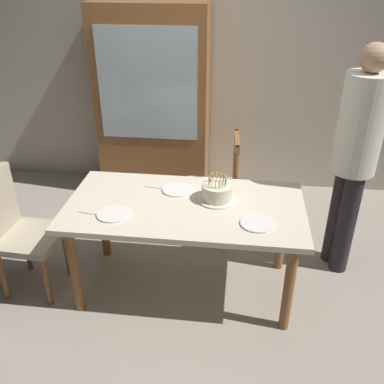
% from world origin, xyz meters
% --- Properties ---
extents(ground, '(6.40, 6.40, 0.00)m').
position_xyz_m(ground, '(0.00, 0.00, 0.00)').
color(ground, '#9E9384').
extents(back_wall, '(6.40, 0.10, 2.60)m').
position_xyz_m(back_wall, '(0.00, 1.85, 1.30)').
color(back_wall, beige).
rests_on(back_wall, ground).
extents(dining_table, '(1.65, 0.85, 0.74)m').
position_xyz_m(dining_table, '(0.00, 0.00, 0.65)').
color(dining_table, beige).
rests_on(dining_table, ground).
extents(birthday_cake, '(0.28, 0.28, 0.19)m').
position_xyz_m(birthday_cake, '(0.22, 0.09, 0.80)').
color(birthday_cake, silver).
rests_on(birthday_cake, dining_table).
extents(plate_near_celebrant, '(0.22, 0.22, 0.01)m').
position_xyz_m(plate_near_celebrant, '(-0.45, -0.19, 0.74)').
color(plate_near_celebrant, white).
rests_on(plate_near_celebrant, dining_table).
extents(plate_far_side, '(0.22, 0.22, 0.01)m').
position_xyz_m(plate_far_side, '(-0.08, 0.19, 0.74)').
color(plate_far_side, white).
rests_on(plate_far_side, dining_table).
extents(plate_near_guest, '(0.22, 0.22, 0.01)m').
position_xyz_m(plate_near_guest, '(0.50, -0.19, 0.74)').
color(plate_near_guest, white).
rests_on(plate_near_guest, dining_table).
extents(fork_near_celebrant, '(0.18, 0.04, 0.01)m').
position_xyz_m(fork_near_celebrant, '(-0.61, -0.20, 0.74)').
color(fork_near_celebrant, silver).
rests_on(fork_near_celebrant, dining_table).
extents(fork_far_side, '(0.18, 0.04, 0.01)m').
position_xyz_m(fork_far_side, '(-0.24, 0.21, 0.74)').
color(fork_far_side, silver).
rests_on(fork_far_side, dining_table).
extents(chair_spindle_back, '(0.46, 0.46, 0.95)m').
position_xyz_m(chair_spindle_back, '(0.16, 0.75, 0.46)').
color(chair_spindle_back, beige).
rests_on(chair_spindle_back, ground).
extents(chair_upholstered, '(0.47, 0.46, 0.95)m').
position_xyz_m(chair_upholstered, '(-1.21, -0.12, 0.53)').
color(chair_upholstered, tan).
rests_on(chair_upholstered, ground).
extents(person_guest, '(0.32, 0.32, 1.77)m').
position_xyz_m(person_guest, '(1.19, 0.43, 1.01)').
color(person_guest, '#262328').
rests_on(person_guest, ground).
extents(china_cabinet, '(1.10, 0.45, 1.90)m').
position_xyz_m(china_cabinet, '(-0.53, 1.56, 0.95)').
color(china_cabinet, brown).
rests_on(china_cabinet, ground).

